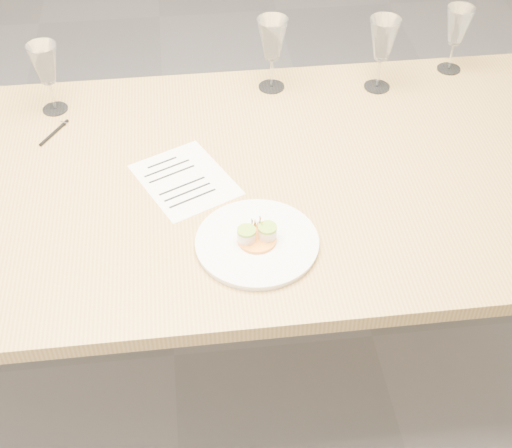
{
  "coord_description": "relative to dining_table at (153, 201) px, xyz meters",
  "views": [
    {
      "loc": [
        0.1,
        -1.41,
        1.93
      ],
      "look_at": [
        0.24,
        -0.24,
        0.8
      ],
      "focal_mm": 50.0,
      "sensor_mm": 36.0,
      "label": 1
    }
  ],
  "objects": [
    {
      "name": "wine_glass_1",
      "position": [
        0.37,
        0.4,
        0.22
      ],
      "size": [
        0.09,
        0.09,
        0.22
      ],
      "color": "white",
      "rests_on": "dining_table"
    },
    {
      "name": "dining_table",
      "position": [
        0.0,
        0.0,
        0.0
      ],
      "size": [
        2.4,
        1.0,
        0.75
      ],
      "color": "tan",
      "rests_on": "ground"
    },
    {
      "name": "wine_glass_3",
      "position": [
        0.93,
        0.43,
        0.21
      ],
      "size": [
        0.08,
        0.08,
        0.21
      ],
      "color": "white",
      "rests_on": "dining_table"
    },
    {
      "name": "ground",
      "position": [
        0.0,
        0.0,
        -0.68
      ],
      "size": [
        7.0,
        7.0,
        0.0
      ],
      "primitive_type": "plane",
      "color": "slate",
      "rests_on": "ground"
    },
    {
      "name": "ballpoint_pen",
      "position": [
        -0.26,
        0.24,
        0.07
      ],
      "size": [
        0.07,
        0.11,
        0.01
      ],
      "rotation": [
        0.0,
        0.0,
        1.02
      ],
      "color": "black",
      "rests_on": "dining_table"
    },
    {
      "name": "dinner_plate",
      "position": [
        0.24,
        -0.26,
        0.08
      ],
      "size": [
        0.29,
        0.29,
        0.07
      ],
      "rotation": [
        0.0,
        0.0,
        -0.35
      ],
      "color": "white",
      "rests_on": "dining_table"
    },
    {
      "name": "recipe_sheet",
      "position": [
        0.09,
        -0.0,
        0.07
      ],
      "size": [
        0.3,
        0.32,
        0.0
      ],
      "rotation": [
        0.0,
        0.0,
        0.45
      ],
      "color": "white",
      "rests_on": "dining_table"
    },
    {
      "name": "wine_glass_0",
      "position": [
        -0.27,
        0.36,
        0.21
      ],
      "size": [
        0.08,
        0.08,
        0.21
      ],
      "color": "white",
      "rests_on": "dining_table"
    },
    {
      "name": "wine_glass_2",
      "position": [
        0.68,
        0.36,
        0.22
      ],
      "size": [
        0.09,
        0.09,
        0.22
      ],
      "color": "white",
      "rests_on": "dining_table"
    }
  ]
}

